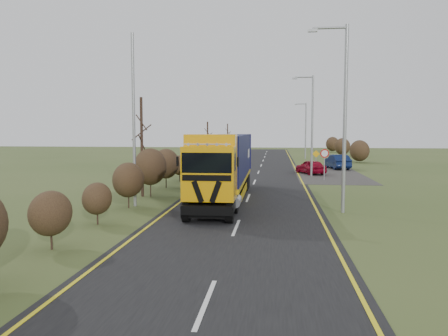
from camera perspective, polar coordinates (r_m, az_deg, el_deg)
ground at (r=22.24m, az=2.52°, el=-5.57°), size 160.00×160.00×0.00m
road at (r=32.11m, az=3.83°, el=-2.29°), size 8.00×120.00×0.02m
layby at (r=42.29m, az=13.36°, el=-0.65°), size 6.00×18.00×0.02m
lane_markings at (r=31.80m, az=3.80°, el=-2.32°), size 7.52×116.00×0.01m
hedgerow at (r=30.76m, az=-7.58°, el=0.37°), size 2.24×102.04×6.05m
lorry at (r=25.26m, az=0.08°, el=0.74°), size 2.72×13.93×3.88m
car_red_hatchback at (r=41.17m, az=11.26°, el=0.13°), size 2.94×4.14×1.31m
car_blue_sedan at (r=47.23m, az=14.60°, el=0.80°), size 2.33×4.75×1.50m
streetlight_near at (r=22.12m, az=15.24°, el=7.26°), size 1.94×0.18×9.11m
streetlight_mid at (r=39.12m, az=11.30°, el=6.02°), size 1.87×0.18×8.80m
streetlight_far at (r=62.54m, az=10.54°, el=5.11°), size 1.68×0.18×7.84m
left_pole at (r=23.67m, az=-11.71°, el=6.07°), size 0.16×0.16×9.13m
speed_sign at (r=36.08m, az=13.00°, el=1.25°), size 0.70×0.10×2.54m
warning_board at (r=45.93m, az=11.92°, el=1.33°), size 0.76×0.11×2.00m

